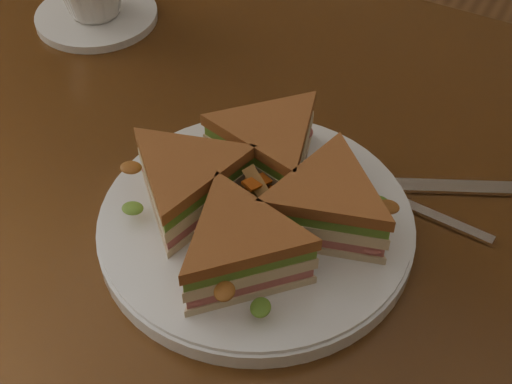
{
  "coord_description": "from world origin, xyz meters",
  "views": [
    {
      "loc": [
        0.18,
        -0.41,
        1.23
      ],
      "look_at": [
        -0.03,
        -0.05,
        0.8
      ],
      "focal_mm": 50.0,
      "sensor_mm": 36.0,
      "label": 1
    }
  ],
  "objects_px": {
    "plate": "(256,225)",
    "saucer": "(97,16)",
    "spoon": "(355,181)",
    "knife": "(420,187)",
    "table": "(299,273)",
    "sandwich_wedges": "(256,196)"
  },
  "relations": [
    {
      "from": "spoon",
      "to": "saucer",
      "type": "relative_size",
      "value": 1.23
    },
    {
      "from": "spoon",
      "to": "plate",
      "type": "bearing_deg",
      "value": -115.27
    },
    {
      "from": "spoon",
      "to": "saucer",
      "type": "xyz_separation_m",
      "value": [
        -0.39,
        0.11,
        0.0
      ]
    },
    {
      "from": "sandwich_wedges",
      "to": "saucer",
      "type": "height_order",
      "value": "sandwich_wedges"
    },
    {
      "from": "sandwich_wedges",
      "to": "knife",
      "type": "xyz_separation_m",
      "value": [
        0.11,
        0.12,
        -0.04
      ]
    },
    {
      "from": "sandwich_wedges",
      "to": "knife",
      "type": "distance_m",
      "value": 0.17
    },
    {
      "from": "plate",
      "to": "sandwich_wedges",
      "type": "height_order",
      "value": "sandwich_wedges"
    },
    {
      "from": "table",
      "to": "plate",
      "type": "height_order",
      "value": "plate"
    },
    {
      "from": "sandwich_wedges",
      "to": "table",
      "type": "bearing_deg",
      "value": 60.8
    },
    {
      "from": "spoon",
      "to": "knife",
      "type": "relative_size",
      "value": 0.92
    },
    {
      "from": "table",
      "to": "sandwich_wedges",
      "type": "height_order",
      "value": "sandwich_wedges"
    },
    {
      "from": "plate",
      "to": "saucer",
      "type": "height_order",
      "value": "plate"
    },
    {
      "from": "spoon",
      "to": "knife",
      "type": "distance_m",
      "value": 0.06
    },
    {
      "from": "spoon",
      "to": "saucer",
      "type": "height_order",
      "value": "same"
    },
    {
      "from": "table",
      "to": "sandwich_wedges",
      "type": "bearing_deg",
      "value": -119.2
    },
    {
      "from": "sandwich_wedges",
      "to": "saucer",
      "type": "xyz_separation_m",
      "value": [
        -0.34,
        0.21,
        -0.04
      ]
    },
    {
      "from": "sandwich_wedges",
      "to": "knife",
      "type": "relative_size",
      "value": 1.38
    },
    {
      "from": "saucer",
      "to": "knife",
      "type": "bearing_deg",
      "value": -11.1
    },
    {
      "from": "spoon",
      "to": "knife",
      "type": "xyz_separation_m",
      "value": [
        0.06,
        0.02,
        -0.0
      ]
    },
    {
      "from": "spoon",
      "to": "table",
      "type": "bearing_deg",
      "value": -115.45
    },
    {
      "from": "plate",
      "to": "saucer",
      "type": "distance_m",
      "value": 0.4
    },
    {
      "from": "table",
      "to": "knife",
      "type": "distance_m",
      "value": 0.15
    }
  ]
}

